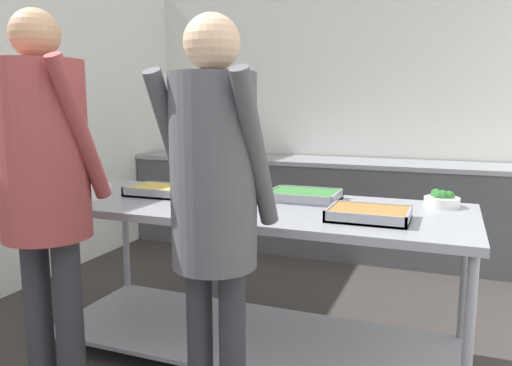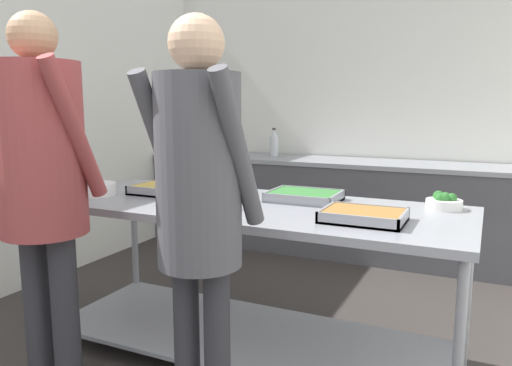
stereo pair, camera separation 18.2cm
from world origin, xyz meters
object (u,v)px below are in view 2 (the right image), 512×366
Objects in this scene: sauce_pan at (206,199)px; serving_tray_greens at (363,216)px; guest_serving_left at (42,171)px; serving_tray_roast at (304,196)px; serving_tray_vegetables at (165,190)px; plate_stack at (95,189)px; guest_serving_right at (199,191)px; broccoli_bowl at (444,202)px; water_bottle at (274,143)px.

sauce_pan is 1.04× the size of serving_tray_greens.
guest_serving_left is (-0.48, -0.63, 0.20)m from sauce_pan.
sauce_pan is 0.56m from serving_tray_roast.
serving_tray_vegetables is 0.97× the size of serving_tray_roast.
plate_stack is 1.29m from guest_serving_right.
serving_tray_greens is (0.41, -0.35, -0.00)m from serving_tray_roast.
guest_serving_right is at bearing -126.35° from broccoli_bowl.
serving_tray_greens is (1.25, -0.20, 0.00)m from serving_tray_vegetables.
serving_tray_vegetables is at bearing 171.01° from serving_tray_greens.
water_bottle reaches higher than plate_stack.
plate_stack is at bearing -93.25° from water_bottle.
broccoli_bowl reaches higher than plate_stack.
serving_tray_greens is at bearing 0.51° from plate_stack.
guest_serving_left reaches higher than sauce_pan.
plate_stack is at bearing 179.81° from sauce_pan.
guest_serving_left is at bearing -179.41° from guest_serving_right.
sauce_pan is 0.22× the size of guest_serving_right.
serving_tray_vegetables is 0.21× the size of guest_serving_left.
serving_tray_vegetables is 1.58m from broccoli_bowl.
broccoli_bowl reaches higher than serving_tray_vegetables.
guest_serving_left is at bearing -65.30° from plate_stack.
serving_tray_vegetables is at bearing 31.28° from plate_stack.
serving_tray_greens is (1.60, 0.01, -0.01)m from plate_stack.
guest_serving_right is at bearing -72.01° from water_bottle.
broccoli_bowl is (1.14, 0.46, -0.00)m from sauce_pan.
sauce_pan is 2.47m from water_bottle.
sauce_pan is at bearing 118.90° from guest_serving_right.
sauce_pan reaches higher than serving_tray_greens.
sauce_pan is 1.23m from broccoli_bowl.
guest_serving_right reaches higher than water_bottle.
water_bottle is (-0.98, 3.01, -0.06)m from guest_serving_right.
serving_tray_roast is (1.19, 0.36, -0.01)m from plate_stack.
water_bottle is at bearing 104.86° from sauce_pan.
sauce_pan is at bearing -139.06° from serving_tray_roast.
broccoli_bowl is 1.97m from guest_serving_left.
guest_serving_right is at bearing -47.72° from serving_tray_vegetables.
broccoli_bowl is 0.10× the size of guest_serving_right.
serving_tray_vegetables is at bearing -84.36° from water_bottle.
plate_stack reaches higher than serving_tray_greens.
serving_tray_roast is 0.22× the size of guest_serving_right.
guest_serving_left reaches higher than serving_tray_vegetables.
serving_tray_vegetables is (0.35, 0.21, -0.01)m from plate_stack.
serving_tray_greens is 2.79m from water_bottle.
serving_tray_vegetables is at bearing -170.97° from broccoli_bowl.
guest_serving_left is at bearing -153.62° from serving_tray_greens.
plate_stack is 0.65× the size of sauce_pan.
guest_serving_right is at bearing 0.59° from guest_serving_left.
serving_tray_vegetables is 0.97× the size of sauce_pan.
water_bottle is at bearing 86.75° from plate_stack.
guest_serving_right is 6.22× the size of water_bottle.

